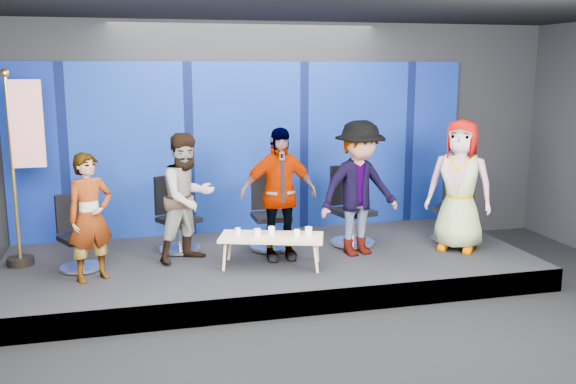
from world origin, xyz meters
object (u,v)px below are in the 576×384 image
object	(u,v)px
chair_b	(177,227)
panelist_b	(188,198)
panelist_e	(460,185)
mug_d	(297,233)
coffee_table	(272,238)
mug_c	(271,230)
chair_d	(351,219)
chair_a	(78,245)
flag_stand	(23,163)
mug_a	(238,231)
chair_c	(270,224)
mug_e	(309,231)
panelist_d	(359,188)
panelist_c	(278,194)
chair_e	(455,216)
panelist_a	(90,217)
mug_b	(257,233)

from	to	relation	value
chair_b	panelist_b	size ratio (longest dim) A/B	0.62
panelist_e	mug_d	distance (m)	2.44
panelist_e	coffee_table	world-z (taller)	panelist_e
panelist_b	mug_c	world-z (taller)	panelist_b
chair_b	chair_d	xyz separation A→B (m)	(2.46, -0.27, 0.03)
chair_a	flag_stand	distance (m)	1.24
chair_d	mug_a	distance (m)	1.84
chair_a	chair_c	xyz separation A→B (m)	(2.56, 0.32, 0.04)
mug_e	flag_stand	bearing A→B (deg)	165.09
mug_d	mug_e	world-z (taller)	mug_e
chair_b	mug_d	distance (m)	1.83
chair_b	mug_e	distance (m)	1.93
chair_b	panelist_d	size ratio (longest dim) A/B	0.57
panelist_c	mug_d	distance (m)	0.62
panelist_d	chair_e	world-z (taller)	panelist_d
chair_b	coffee_table	world-z (taller)	chair_b
panelist_e	mug_c	distance (m)	2.71
panelist_a	mug_a	distance (m)	1.83
panelist_b	panelist_e	bearing A→B (deg)	-37.50
panelist_b	panelist_a	bearing A→B (deg)	171.82
chair_a	panelist_e	distance (m)	5.13
mug_d	mug_e	distance (m)	0.17
chair_b	mug_e	bearing A→B (deg)	-65.81
mug_b	mug_a	bearing A→B (deg)	143.44
mug_d	panelist_d	bearing A→B (deg)	20.89
coffee_table	mug_b	bearing A→B (deg)	176.62
chair_e	mug_e	bearing A→B (deg)	-125.17
chair_a	mug_c	size ratio (longest dim) A/B	9.33
chair_c	panelist_d	size ratio (longest dim) A/B	0.59
panelist_c	mug_d	bearing A→B (deg)	-73.21
mug_c	panelist_b	bearing A→B (deg)	155.84
chair_b	panelist_b	world-z (taller)	panelist_b
chair_c	panelist_e	distance (m)	2.68
chair_d	coffee_table	distance (m)	1.54
flag_stand	mug_d	bearing A→B (deg)	-18.30
chair_c	mug_e	bearing A→B (deg)	-72.36
chair_d	mug_a	size ratio (longest dim) A/B	13.19
panelist_b	mug_e	bearing A→B (deg)	-53.64
panelist_a	panelist_d	world-z (taller)	panelist_d
chair_c	coffee_table	xyz separation A→B (m)	(-0.17, -0.82, 0.01)
mug_d	mug_c	bearing A→B (deg)	145.60
mug_a	mug_e	distance (m)	0.91
chair_a	panelist_e	xyz separation A→B (m)	(5.08, -0.39, 0.60)
mug_b	mug_d	distance (m)	0.50
chair_d	mug_d	xyz separation A→B (m)	(-1.04, -0.87, 0.08)
chair_a	mug_b	bearing A→B (deg)	-39.22
panelist_a	panelist_e	bearing A→B (deg)	-26.01
panelist_a	flag_stand	bearing A→B (deg)	108.22
mug_a	mug_c	world-z (taller)	mug_c
panelist_a	mug_a	size ratio (longest dim) A/B	18.02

